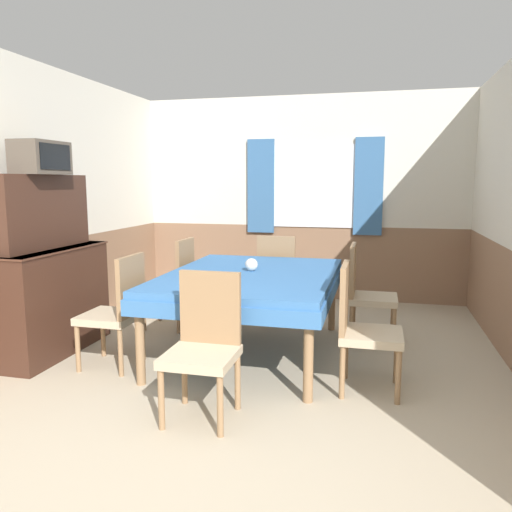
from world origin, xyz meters
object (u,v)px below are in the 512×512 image
at_px(chair_head_near, 204,342).
at_px(tv, 41,158).
at_px(chair_right_near, 361,325).
at_px(sideboard, 48,278).
at_px(dining_table, 251,284).
at_px(vase, 251,265).
at_px(chair_left_far, 174,281).
at_px(chair_head_window, 278,274).
at_px(chair_left_near, 118,309).
at_px(chair_right_far, 366,291).

xyz_separation_m(chair_head_near, tv, (-1.71, 0.77, 1.23)).
relative_size(chair_right_near, sideboard, 0.59).
bearing_deg(dining_table, tv, -164.99).
relative_size(dining_table, vase, 17.20).
bearing_deg(chair_right_near, tv, -92.70).
bearing_deg(sideboard, tv, -49.79).
height_order(chair_right_near, vase, chair_right_near).
bearing_deg(chair_left_far, chair_head_window, -56.74).
relative_size(dining_table, chair_head_window, 2.09).
bearing_deg(sideboard, chair_left_near, -13.18).
bearing_deg(chair_head_near, chair_right_near, -146.74).
bearing_deg(chair_head_near, vase, -89.20).
bearing_deg(vase, sideboard, -164.23).
distance_m(chair_right_near, chair_left_far, 2.27).
relative_size(dining_table, sideboard, 1.24).
xyz_separation_m(chair_right_far, vase, (-0.99, -0.50, 0.29)).
height_order(chair_head_near, chair_right_far, same).
bearing_deg(sideboard, dining_table, 12.92).
xyz_separation_m(chair_right_far, chair_head_window, (-0.98, 0.64, 0.00)).
bearing_deg(sideboard, chair_left_far, 51.77).
bearing_deg(chair_right_near, dining_table, -120.88).
bearing_deg(chair_head_near, chair_head_window, -90.00).
relative_size(chair_head_near, chair_left_near, 1.00).
distance_m(chair_right_far, sideboard, 2.91).
xyz_separation_m(chair_head_window, tv, (-1.71, -1.68, 1.23)).
xyz_separation_m(sideboard, vase, (1.73, 0.49, 0.11)).
relative_size(chair_left_far, sideboard, 0.59).
height_order(chair_right_far, tv, tv).
height_order(chair_right_far, chair_left_far, same).
bearing_deg(chair_right_near, chair_left_far, -120.88).
distance_m(chair_left_far, tv, 1.77).
distance_m(chair_head_window, chair_left_far, 1.17).
bearing_deg(dining_table, chair_right_near, -30.88).
xyz_separation_m(chair_left_near, vase, (0.96, 0.67, 0.29)).
bearing_deg(chair_right_far, chair_head_window, -123.26).
xyz_separation_m(chair_head_near, chair_left_near, (-0.98, 0.64, 0.00)).
relative_size(chair_right_near, tv, 1.94).
xyz_separation_m(dining_table, chair_right_far, (0.98, 0.58, -0.14)).
relative_size(chair_head_window, sideboard, 0.59).
bearing_deg(chair_left_far, vase, -117.38).
relative_size(chair_left_near, chair_right_far, 1.00).
bearing_deg(chair_right_far, dining_table, -59.12).
xyz_separation_m(dining_table, chair_left_near, (-0.98, -0.58, -0.14)).
bearing_deg(chair_left_far, chair_right_near, -120.88).
bearing_deg(sideboard, vase, 15.77).
bearing_deg(chair_right_near, chair_head_window, -151.63).
xyz_separation_m(chair_head_near, chair_head_window, (-0.00, 2.45, 0.00)).
relative_size(tv, vase, 4.24).
xyz_separation_m(chair_right_near, vase, (-0.99, 0.67, 0.29)).
relative_size(chair_head_near, tv, 1.94).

